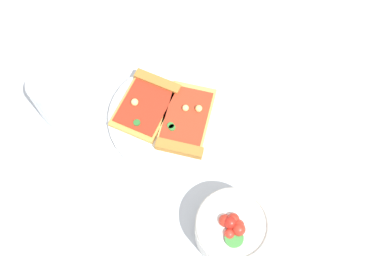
# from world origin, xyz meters

# --- Properties ---
(ground_plane) EXTENTS (2.40, 2.40, 0.00)m
(ground_plane) POSITION_xyz_m (0.00, 0.00, 0.00)
(ground_plane) COLOR silver
(ground_plane) RESTS_ON ground
(plate) EXTENTS (0.24, 0.24, 0.01)m
(plate) POSITION_xyz_m (-0.03, 0.01, 0.01)
(plate) COLOR white
(plate) RESTS_ON ground_plane
(pizza_slice_near) EXTENTS (0.15, 0.16, 0.02)m
(pizza_slice_near) POSITION_xyz_m (-0.07, -0.01, 0.02)
(pizza_slice_near) COLOR gold
(pizza_slice_near) RESTS_ON plate
(pizza_slice_far) EXTENTS (0.17, 0.17, 0.02)m
(pizza_slice_far) POSITION_xyz_m (0.01, 0.03, 0.02)
(pizza_slice_far) COLOR #E5B256
(pizza_slice_far) RESTS_ON plate
(salad_bowl) EXTENTS (0.13, 0.13, 0.09)m
(salad_bowl) POSITION_xyz_m (0.23, -0.02, 0.04)
(salad_bowl) COLOR white
(salad_bowl) RESTS_ON ground_plane
(soda_glass) EXTENTS (0.08, 0.08, 0.12)m
(soda_glass) POSITION_xyz_m (-0.16, -0.16, 0.05)
(soda_glass) COLOR silver
(soda_glass) RESTS_ON ground_plane
(paper_napkin) EXTENTS (0.14, 0.18, 0.00)m
(paper_napkin) POSITION_xyz_m (0.07, 0.29, 0.00)
(paper_napkin) COLOR silver
(paper_napkin) RESTS_ON ground_plane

